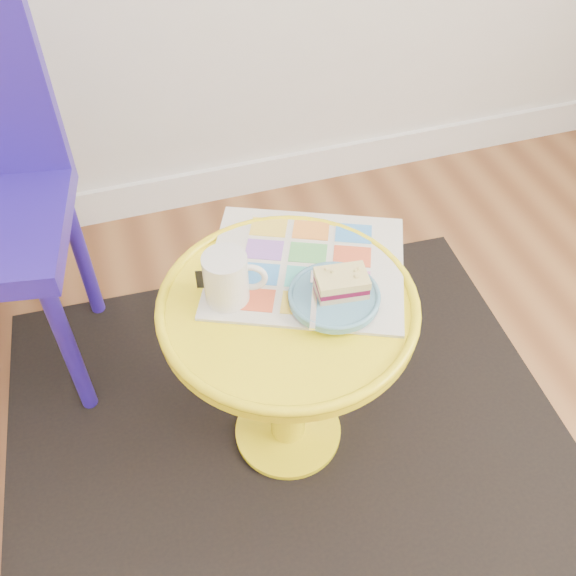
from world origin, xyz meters
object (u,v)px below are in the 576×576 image
object	(u,v)px
mug	(227,278)
side_table	(288,346)
newspaper	(306,266)
plate	(334,297)

from	to	relation	value
mug	side_table	bearing A→B (deg)	-3.98
newspaper	plate	size ratio (longest dim) A/B	2.24
side_table	plate	world-z (taller)	plate
side_table	plate	distance (m)	0.17
side_table	newspaper	xyz separation A→B (m)	(0.06, 0.08, 0.13)
mug	plate	world-z (taller)	mug
plate	side_table	bearing A→B (deg)	160.34
newspaper	mug	bearing A→B (deg)	-143.29
side_table	plate	bearing A→B (deg)	-19.66
mug	plate	xyz separation A→B (m)	(0.18, -0.07, -0.04)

